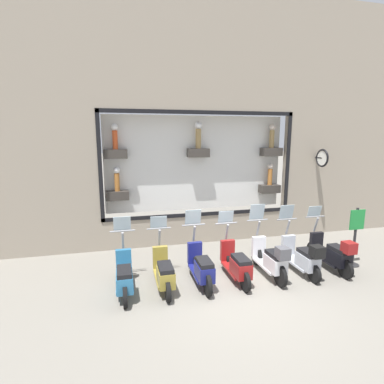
# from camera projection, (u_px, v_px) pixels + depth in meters

# --- Properties ---
(ground_plane) EXTENTS (120.00, 120.00, 0.00)m
(ground_plane) POSITION_uv_depth(u_px,v_px,m) (239.00, 293.00, 6.83)
(ground_plane) COLOR gray
(building_facade) EXTENTS (1.23, 36.00, 7.93)m
(building_facade) POSITION_uv_depth(u_px,v_px,m) (199.00, 120.00, 9.53)
(building_facade) COLOR gray
(building_facade) RESTS_ON ground_plane
(scooter_black_0) EXTENTS (1.80, 0.61, 1.56)m
(scooter_black_0) POSITION_uv_depth(u_px,v_px,m) (333.00, 253.00, 7.95)
(scooter_black_0) COLOR black
(scooter_black_0) RESTS_ON ground_plane
(scooter_silver_1) EXTENTS (1.79, 0.61, 1.64)m
(scooter_silver_1) POSITION_uv_depth(u_px,v_px,m) (303.00, 257.00, 7.74)
(scooter_silver_1) COLOR black
(scooter_silver_1) RESTS_ON ground_plane
(scooter_white_2) EXTENTS (1.81, 0.60, 1.72)m
(scooter_white_2) POSITION_uv_depth(u_px,v_px,m) (271.00, 259.00, 7.54)
(scooter_white_2) COLOR black
(scooter_white_2) RESTS_ON ground_plane
(scooter_red_3) EXTENTS (1.80, 0.61, 1.58)m
(scooter_red_3) POSITION_uv_depth(u_px,v_px,m) (236.00, 264.00, 7.39)
(scooter_red_3) COLOR black
(scooter_red_3) RESTS_ON ground_plane
(scooter_navy_4) EXTENTS (1.80, 0.60, 1.67)m
(scooter_navy_4) POSITION_uv_depth(u_px,v_px,m) (201.00, 267.00, 7.18)
(scooter_navy_4) COLOR black
(scooter_navy_4) RESTS_ON ground_plane
(scooter_olive_5) EXTENTS (1.79, 0.60, 1.55)m
(scooter_olive_5) POSITION_uv_depth(u_px,v_px,m) (164.00, 272.00, 6.97)
(scooter_olive_5) COLOR black
(scooter_olive_5) RESTS_ON ground_plane
(scooter_teal_6) EXTENTS (1.79, 0.61, 1.60)m
(scooter_teal_6) POSITION_uv_depth(u_px,v_px,m) (124.00, 276.00, 6.77)
(scooter_teal_6) COLOR black
(scooter_teal_6) RESTS_ON ground_plane
(shop_sign_post) EXTENTS (0.36, 0.45, 1.64)m
(shop_sign_post) POSITION_uv_depth(u_px,v_px,m) (355.00, 235.00, 8.17)
(shop_sign_post) COLOR #232326
(shop_sign_post) RESTS_ON ground_plane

